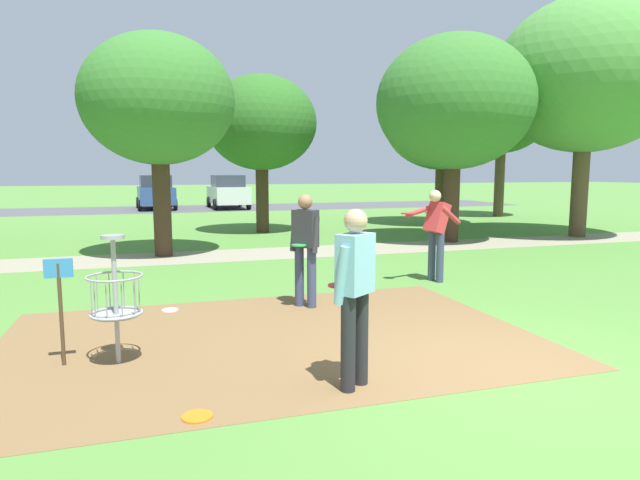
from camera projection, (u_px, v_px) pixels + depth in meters
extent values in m
plane|color=#518438|center=(529.00, 377.00, 5.38)|extent=(160.00, 160.00, 0.00)
cube|color=brown|center=(272.00, 338.00, 6.63)|extent=(6.42, 4.30, 0.01)
cylinder|color=#9E9EA3|center=(116.00, 302.00, 5.69)|extent=(0.05, 0.05, 1.35)
cylinder|color=#9E9EA3|center=(113.00, 237.00, 5.60)|extent=(0.24, 0.24, 0.04)
torus|color=#9E9EA3|center=(115.00, 276.00, 5.65)|extent=(0.58, 0.58, 0.02)
torus|color=#9E9EA3|center=(116.00, 313.00, 5.70)|extent=(0.55, 0.55, 0.03)
cylinder|color=#9E9EA3|center=(116.00, 315.00, 5.71)|extent=(0.48, 0.48, 0.02)
cylinder|color=gray|center=(139.00, 293.00, 5.75)|extent=(0.01, 0.01, 0.40)
cylinder|color=gray|center=(135.00, 291.00, 5.87)|extent=(0.01, 0.01, 0.40)
cylinder|color=gray|center=(124.00, 290.00, 5.91)|extent=(0.01, 0.01, 0.40)
cylinder|color=gray|center=(110.00, 291.00, 5.87)|extent=(0.01, 0.01, 0.40)
cylinder|color=gray|center=(97.00, 293.00, 5.75)|extent=(0.01, 0.01, 0.40)
cylinder|color=gray|center=(91.00, 296.00, 5.61)|extent=(0.01, 0.01, 0.40)
cylinder|color=gray|center=(95.00, 299.00, 5.49)|extent=(0.01, 0.01, 0.40)
cylinder|color=gray|center=(106.00, 300.00, 5.44)|extent=(0.01, 0.01, 0.40)
cylinder|color=gray|center=(122.00, 299.00, 5.48)|extent=(0.01, 0.01, 0.40)
cylinder|color=gray|center=(134.00, 297.00, 5.60)|extent=(0.01, 0.01, 0.40)
cylinder|color=#4C3823|center=(61.00, 315.00, 5.63)|extent=(0.04, 0.04, 1.10)
cube|color=#3384C6|center=(58.00, 268.00, 5.57)|extent=(0.28, 0.03, 0.20)
cylinder|color=#232328|center=(348.00, 344.00, 4.98)|extent=(0.14, 0.14, 0.92)
cylinder|color=#232328|center=(361.00, 338.00, 5.15)|extent=(0.14, 0.14, 0.92)
cube|color=#84B7D1|center=(355.00, 264.00, 4.97)|extent=(0.42, 0.39, 0.56)
sphere|color=tan|center=(356.00, 221.00, 4.92)|extent=(0.22, 0.22, 0.22)
cylinder|color=#84B7D1|center=(342.00, 275.00, 4.84)|extent=(0.17, 0.19, 0.55)
cylinder|color=#84B7D1|center=(364.00, 269.00, 5.14)|extent=(0.17, 0.19, 0.55)
cylinder|color=red|center=(339.00, 285.00, 5.11)|extent=(0.22, 0.22, 0.02)
cylinder|color=#384260|center=(312.00, 278.00, 8.06)|extent=(0.14, 0.14, 0.92)
cylinder|color=#384260|center=(299.00, 276.00, 8.17)|extent=(0.14, 0.14, 0.92)
cube|color=#2D2D33|center=(305.00, 229.00, 8.02)|extent=(0.41, 0.41, 0.56)
sphere|color=#9E7051|center=(305.00, 202.00, 7.97)|extent=(0.22, 0.22, 0.22)
cylinder|color=#2D2D33|center=(315.00, 235.00, 7.92)|extent=(0.18, 0.18, 0.55)
cylinder|color=#2D2D33|center=(294.00, 233.00, 8.10)|extent=(0.18, 0.18, 0.55)
cylinder|color=green|center=(299.00, 245.00, 7.89)|extent=(0.22, 0.22, 0.02)
cylinder|color=#384260|center=(440.00, 258.00, 9.92)|extent=(0.14, 0.14, 0.92)
cylinder|color=#384260|center=(432.00, 256.00, 10.10)|extent=(0.14, 0.14, 0.92)
cube|color=#D1383D|center=(437.00, 218.00, 9.92)|extent=(0.46, 0.44, 0.60)
sphere|color=beige|center=(435.00, 196.00, 9.84)|extent=(0.22, 0.22, 0.22)
cylinder|color=#D1383D|center=(419.00, 211.00, 9.89)|extent=(0.59, 0.22, 0.21)
cylinder|color=red|center=(407.00, 213.00, 9.75)|extent=(0.22, 0.22, 0.02)
cylinder|color=#D1383D|center=(450.00, 215.00, 9.86)|extent=(0.49, 0.20, 0.37)
cylinder|color=orange|center=(197.00, 417.00, 4.49)|extent=(0.26, 0.26, 0.02)
cylinder|color=white|center=(170.00, 310.00, 7.93)|extent=(0.24, 0.24, 0.02)
cylinder|color=#422D1E|center=(451.00, 202.00, 15.59)|extent=(0.46, 0.46, 2.32)
ellipsoid|color=#38752D|center=(454.00, 103.00, 15.23)|extent=(4.45, 4.45, 3.78)
cylinder|color=brown|center=(580.00, 191.00, 16.78)|extent=(0.50, 0.50, 2.90)
ellipsoid|color=#4C8E3D|center=(587.00, 75.00, 16.34)|extent=(5.49, 5.49, 4.67)
cylinder|color=#422D1E|center=(262.00, 199.00, 17.98)|extent=(0.43, 0.43, 2.27)
ellipsoid|color=#2D6623|center=(261.00, 123.00, 17.66)|extent=(3.66, 3.66, 3.11)
cylinder|color=brown|center=(499.00, 183.00, 24.33)|extent=(0.44, 0.44, 3.06)
ellipsoid|color=#285B1E|center=(502.00, 114.00, 23.94)|extent=(4.06, 4.06, 3.45)
cylinder|color=#422D1E|center=(162.00, 207.00, 12.93)|extent=(0.42, 0.42, 2.38)
ellipsoid|color=#38752D|center=(158.00, 100.00, 12.61)|extent=(3.59, 3.59, 3.05)
cylinder|color=#4C3823|center=(441.00, 194.00, 20.71)|extent=(0.46, 0.46, 2.33)
ellipsoid|color=#4C8E3D|center=(443.00, 119.00, 20.34)|extent=(4.51, 4.51, 3.83)
cube|color=#4C4C51|center=(218.00, 208.00, 30.13)|extent=(36.00, 6.00, 0.01)
cube|color=#2D4784|center=(156.00, 195.00, 29.25)|extent=(2.02, 4.29, 0.90)
cube|color=#2D333D|center=(155.00, 181.00, 29.16)|extent=(1.70, 2.26, 0.64)
cylinder|color=black|center=(138.00, 203.00, 30.21)|extent=(0.21, 0.61, 0.60)
cylinder|color=black|center=(171.00, 202.00, 30.83)|extent=(0.21, 0.61, 0.60)
cylinder|color=black|center=(140.00, 205.00, 27.79)|extent=(0.21, 0.61, 0.60)
cylinder|color=black|center=(175.00, 205.00, 28.42)|extent=(0.21, 0.61, 0.60)
cube|color=silver|center=(228.00, 195.00, 29.83)|extent=(1.91, 4.25, 0.90)
cube|color=#2D333D|center=(228.00, 181.00, 29.73)|extent=(1.64, 2.23, 0.64)
cylinder|color=black|center=(209.00, 202.00, 30.81)|extent=(0.20, 0.60, 0.60)
cylinder|color=black|center=(240.00, 201.00, 31.40)|extent=(0.20, 0.60, 0.60)
cylinder|color=black|center=(215.00, 205.00, 28.37)|extent=(0.20, 0.60, 0.60)
cylinder|color=black|center=(249.00, 204.00, 28.96)|extent=(0.20, 0.60, 0.60)
cube|color=gray|center=(299.00, 252.00, 13.70)|extent=(40.00, 1.95, 0.00)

